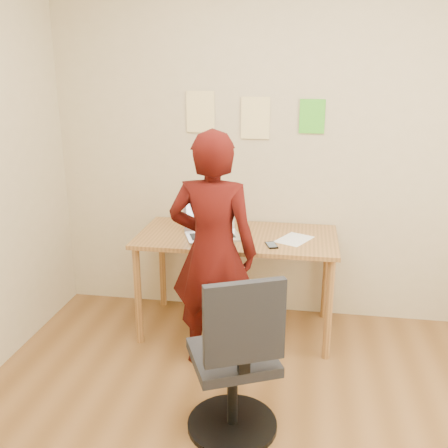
% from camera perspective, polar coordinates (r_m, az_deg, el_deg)
% --- Properties ---
extents(room, '(3.58, 3.58, 2.78)m').
position_cam_1_polar(room, '(2.01, 4.61, 2.60)').
color(room, brown).
rests_on(room, ground).
extents(desk, '(1.40, 0.70, 0.74)m').
position_cam_1_polar(desk, '(3.56, 1.49, -2.58)').
color(desk, '#A16E37').
rests_on(desk, ground).
extents(laptop, '(0.46, 0.44, 0.27)m').
position_cam_1_polar(laptop, '(3.51, -1.42, -0.44)').
color(laptop, silver).
rests_on(laptop, desk).
extents(paper_sheet, '(0.29, 0.32, 0.00)m').
position_cam_1_polar(paper_sheet, '(3.47, 8.02, -1.74)').
color(paper_sheet, white).
rests_on(paper_sheet, desk).
extents(phone, '(0.10, 0.14, 0.01)m').
position_cam_1_polar(phone, '(3.33, 5.44, -2.42)').
color(phone, black).
rests_on(phone, desk).
extents(wall_note_left, '(0.21, 0.00, 0.30)m').
position_cam_1_polar(wall_note_left, '(3.77, -2.72, 12.68)').
color(wall_note_left, '#FCE296').
rests_on(wall_note_left, room).
extents(wall_note_mid, '(0.21, 0.00, 0.30)m').
position_cam_1_polar(wall_note_mid, '(3.71, 3.60, 11.99)').
color(wall_note_mid, '#FCE296').
rests_on(wall_note_mid, room).
extents(wall_note_right, '(0.18, 0.00, 0.24)m').
position_cam_1_polar(wall_note_right, '(3.69, 10.04, 12.01)').
color(wall_note_right, '#4FCE2E').
rests_on(wall_note_right, room).
extents(office_chair, '(0.55, 0.55, 0.94)m').
position_cam_1_polar(office_chair, '(2.65, 1.36, -16.17)').
color(office_chair, black).
rests_on(office_chair, ground).
extents(person, '(0.58, 0.39, 1.53)m').
position_cam_1_polar(person, '(3.12, -1.27, -3.26)').
color(person, '#3C0B08').
rests_on(person, ground).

